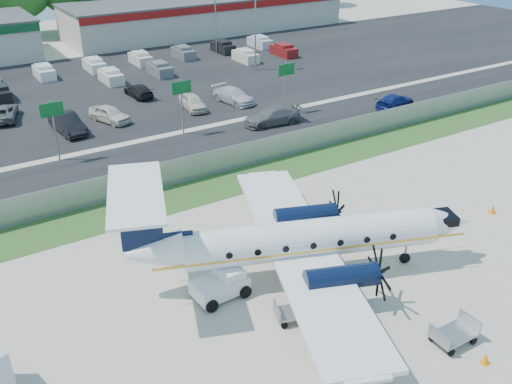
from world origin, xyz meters
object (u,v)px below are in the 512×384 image
aircraft (303,239)px  pushback_tug (222,283)px  baggage_cart_near (295,311)px  baggage_cart_far (454,334)px

aircraft → pushback_tug: bearing=169.9°
aircraft → baggage_cart_near: size_ratio=8.91×
aircraft → baggage_cart_far: bearing=-70.8°
aircraft → baggage_cart_near: bearing=-131.3°
aircraft → pushback_tug: size_ratio=6.83×
aircraft → baggage_cart_far: 8.85m
aircraft → baggage_cart_near: 4.22m
pushback_tug → baggage_cart_far: size_ratio=1.34×
aircraft → baggage_cart_far: (2.84, -8.17, -1.84)m
aircraft → baggage_cart_near: aircraft is taller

